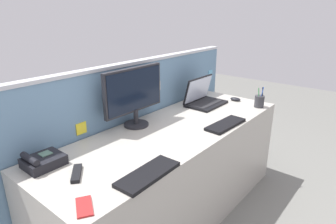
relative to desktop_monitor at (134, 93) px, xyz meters
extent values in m
plane|color=slate|center=(0.13, -0.27, -1.01)|extent=(10.00, 10.00, 0.00)
cube|color=#ADA89E|center=(0.13, -0.27, -0.63)|extent=(2.12, 0.72, 0.76)
cube|color=#6084A3|center=(0.13, 0.14, -0.42)|extent=(2.43, 0.06, 1.19)
cube|color=#B7BAC1|center=(0.13, 0.14, 0.19)|extent=(2.43, 0.07, 0.02)
cube|color=pink|center=(0.03, 0.10, -0.08)|extent=(0.11, 0.01, 0.07)
cube|color=beige|center=(0.37, 0.10, -0.04)|extent=(0.08, 0.01, 0.08)
cube|color=yellow|center=(-0.40, 0.10, -0.18)|extent=(0.08, 0.01, 0.08)
cube|color=#66ADD1|center=(1.22, 0.10, -0.08)|extent=(0.07, 0.01, 0.10)
cylinder|color=#232328|center=(0.00, -0.01, -0.24)|extent=(0.19, 0.19, 0.02)
cylinder|color=#232328|center=(0.00, -0.01, -0.18)|extent=(0.04, 0.04, 0.11)
cube|color=#232328|center=(0.00, 0.00, 0.02)|extent=(0.55, 0.03, 0.33)
cube|color=black|center=(0.00, -0.01, 0.02)|extent=(0.52, 0.01, 0.30)
cube|color=black|center=(0.76, -0.15, -0.24)|extent=(0.38, 0.25, 0.02)
cube|color=black|center=(0.76, -0.14, -0.23)|extent=(0.34, 0.18, 0.00)
cube|color=black|center=(0.76, -0.05, -0.12)|extent=(0.38, 0.07, 0.23)
cube|color=silver|center=(0.76, -0.06, -0.12)|extent=(0.35, 0.06, 0.21)
cube|color=black|center=(-0.75, -0.04, -0.22)|extent=(0.21, 0.17, 0.06)
cube|color=#4C6B5B|center=(-0.73, -0.02, -0.19)|extent=(0.06, 0.06, 0.01)
cylinder|color=black|center=(-0.82, -0.04, -0.18)|extent=(0.04, 0.15, 0.04)
cube|color=black|center=(0.42, -0.54, -0.24)|extent=(0.38, 0.15, 0.02)
cube|color=black|center=(-0.46, -0.56, -0.24)|extent=(0.39, 0.16, 0.02)
ellipsoid|color=black|center=(1.05, -0.30, -0.24)|extent=(0.07, 0.10, 0.03)
cylinder|color=#333338|center=(1.01, -0.55, -0.20)|extent=(0.08, 0.08, 0.10)
cylinder|color=black|center=(1.02, -0.57, -0.14)|extent=(0.02, 0.02, 0.14)
cylinder|color=blue|center=(1.01, -0.56, -0.14)|extent=(0.01, 0.03, 0.14)
cylinder|color=#238438|center=(0.99, -0.54, -0.14)|extent=(0.01, 0.02, 0.14)
cube|color=#B22323|center=(-0.83, -0.52, -0.25)|extent=(0.13, 0.16, 0.01)
cube|color=black|center=(-0.69, -0.26, -0.24)|extent=(0.14, 0.16, 0.02)
camera|label=1|loc=(-1.41, -1.49, 0.58)|focal=30.94mm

